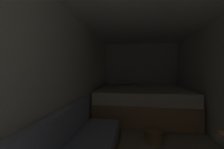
# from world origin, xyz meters

# --- Properties ---
(ground_plane) EXTENTS (7.32, 7.32, 0.00)m
(ground_plane) POSITION_xyz_m (0.00, 1.91, 0.00)
(ground_plane) COLOR #A39984
(wall_back) EXTENTS (2.41, 0.05, 2.06)m
(wall_back) POSITION_xyz_m (0.00, 4.59, 1.03)
(wall_back) COLOR silver
(wall_back) RESTS_ON ground
(wall_left) EXTENTS (0.05, 5.32, 2.06)m
(wall_left) POSITION_xyz_m (-1.18, 1.91, 1.03)
(wall_left) COLOR silver
(wall_left) RESTS_ON ground
(ceiling_slab) EXTENTS (2.41, 5.32, 0.05)m
(ceiling_slab) POSITION_xyz_m (0.00, 1.91, 2.09)
(ceiling_slab) COLOR white
(ceiling_slab) RESTS_ON wall_left
(bed) EXTENTS (2.19, 2.03, 0.87)m
(bed) POSITION_xyz_m (-0.00, 3.51, 0.36)
(bed) COLOR tan
(bed) RESTS_ON ground
(wicker_basket) EXTENTS (0.30, 0.30, 0.19)m
(wicker_basket) POSITION_xyz_m (0.12, 2.04, 0.10)
(wicker_basket) COLOR olive
(wicker_basket) RESTS_ON ground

